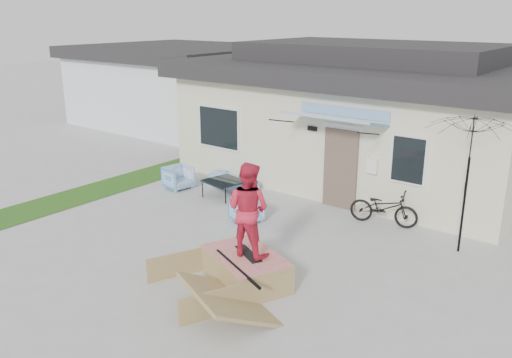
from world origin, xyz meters
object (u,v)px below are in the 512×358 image
Objects in this scene: skateboard at (248,253)px; armchair_right at (246,209)px; armchair_left at (178,176)px; coffee_table at (224,188)px; bicycle at (384,204)px; skate_ramp at (246,268)px; skater at (248,208)px; loveseat at (234,177)px; patio_umbrella at (468,174)px.

armchair_right is at bearing 156.79° from skateboard.
armchair_left is 3.30m from armchair_right.
armchair_right is 0.71× the size of coffee_table.
armchair_left is 6.03m from bicycle.
skate_ramp is (5.13, -3.21, -0.09)m from armchair_left.
skate_ramp reaches higher than coffee_table.
bicycle is at bearing -105.93° from skater.
skater is (3.63, -3.44, 1.27)m from coffee_table.
armchair_right reaches higher than loveseat.
coffee_table is at bearing 163.69° from skateboard.
armchair_left is at bearing 88.75° from bicycle.
armchair_left is 6.15m from skater.
skater is (0.02, 0.05, 1.23)m from skate_ramp.
bicycle is at bearing 138.99° from armchair_right.
skate_ramp is at bearing 52.86° from armchair_right.
loveseat is 1.66× the size of coffee_table.
skate_ramp is at bearing -44.06° from coffee_table.
skate_ramp is (3.61, -3.49, 0.04)m from coffee_table.
loveseat is at bearing -39.16° from armchair_left.
loveseat is 0.71× the size of skate_ramp.
coffee_table is at bearing -108.65° from armchair_right.
skate_ramp is (-0.79, -4.31, -0.25)m from bicycle.
patio_umbrella reaches higher than coffee_table.
coffee_table is at bearing -70.12° from armchair_left.
patio_umbrella is 2.65× the size of skateboard.
patio_umbrella is at bearing -173.65° from loveseat.
armchair_right is at bearing 113.04° from bicycle.
bicycle is 1.95× the size of skateboard.
bicycle is at bearing 10.56° from coffee_table.
loveseat is at bearing -118.92° from armchair_right.
armchair_right is (3.20, -0.80, -0.03)m from armchair_left.
loveseat is at bearing 155.90° from skate_ramp.
patio_umbrella is 4.72m from skater.
skate_ramp is 1.25× the size of skater.
bicycle is (4.40, 0.82, 0.29)m from coffee_table.
skateboard is at bearing 142.70° from loveseat.
skater is at bearing 90.00° from skate_ramp.
armchair_left is 0.44× the size of bicycle.
patio_umbrella reaches higher than skateboard.
bicycle is 0.74× the size of skate_ramp.
skateboard is at bearing -112.15° from armchair_left.
loveseat is 5.90m from skater.
armchair_left is at bearing -169.46° from coffee_table.
bicycle is (2.73, 1.90, 0.19)m from armchair_right.
skateboard is at bearing 90.00° from skate_ramp.
armchair_right is at bearing -56.02° from skater.
armchair_right is 0.30× the size of patio_umbrella.
bicycle is 4.33m from skateboard.
coffee_table is (0.32, -0.78, -0.07)m from loveseat.
armchair_left is 0.33× the size of patio_umbrella.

